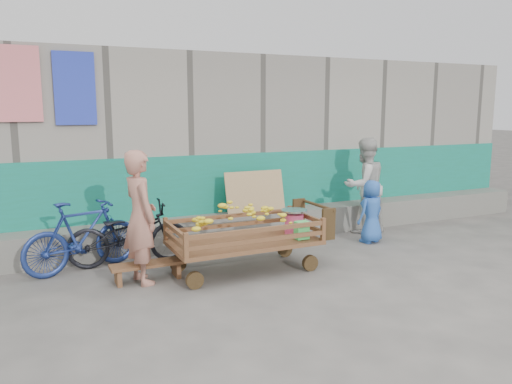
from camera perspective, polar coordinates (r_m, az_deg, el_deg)
name	(u,v)px	position (r m, az deg, el deg)	size (l,w,h in m)	color
ground	(311,288)	(6.11, 6.26, -10.89)	(80.00, 80.00, 0.00)	#504C49
building_wall	(200,144)	(9.45, -6.46, 5.46)	(12.00, 3.50, 3.00)	gray
banana_cart	(242,227)	(6.50, -1.65, -4.01)	(2.10, 0.96, 0.89)	brown
bench	(148,267)	(6.44, -12.27, -8.42)	(0.91, 0.27, 0.23)	brown
vendor_man	(140,217)	(6.23, -13.09, -2.82)	(0.60, 0.39, 1.64)	#B27462
woman	(364,185)	(8.76, 12.28, 0.74)	(0.80, 0.62, 1.64)	beige
child	(371,211)	(8.16, 13.05, -2.18)	(0.49, 0.32, 1.01)	blue
bicycle_dark	(129,234)	(7.05, -14.28, -4.66)	(0.58, 1.65, 0.87)	black
bicycle_blue	(82,236)	(6.96, -19.23, -4.75)	(0.45, 1.58, 0.95)	navy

